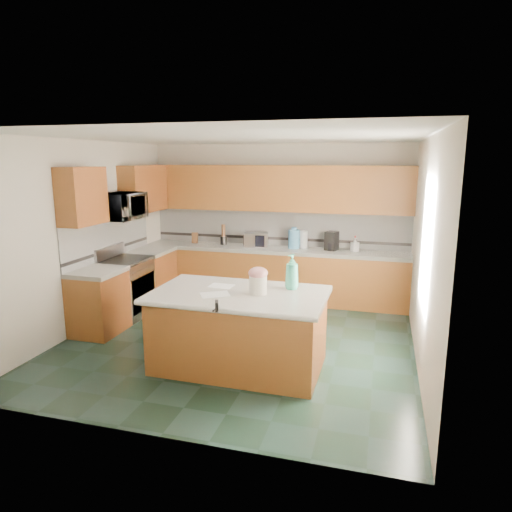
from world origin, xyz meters
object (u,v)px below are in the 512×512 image
(knife_block, at_px, (195,238))
(toaster_oven, at_px, (256,240))
(treat_jar, at_px, (258,285))
(soap_bottle_island, at_px, (292,272))
(coffee_maker, at_px, (332,241))
(island_top, at_px, (239,295))
(island_base, at_px, (239,332))

(knife_block, bearing_deg, toaster_oven, -14.51)
(treat_jar, bearing_deg, toaster_oven, 92.97)
(treat_jar, relative_size, soap_bottle_island, 0.50)
(knife_block, distance_m, coffee_maker, 2.49)
(island_top, height_order, coffee_maker, coffee_maker)
(island_top, distance_m, toaster_oven, 2.86)
(soap_bottle_island, xyz_separation_m, knife_block, (-2.30, 2.49, -0.11))
(treat_jar, xyz_separation_m, soap_bottle_island, (0.33, 0.31, 0.10))
(island_base, height_order, island_top, island_top)
(island_base, distance_m, island_top, 0.46)
(island_base, height_order, coffee_maker, coffee_maker)
(toaster_oven, bearing_deg, coffee_maker, -13.07)
(knife_block, bearing_deg, island_base, -72.61)
(toaster_oven, bearing_deg, island_base, -92.72)
(coffee_maker, bearing_deg, soap_bottle_island, -77.42)
(island_top, relative_size, coffee_maker, 6.34)
(soap_bottle_island, bearing_deg, toaster_oven, 139.37)
(treat_jar, relative_size, coffee_maker, 0.67)
(toaster_oven, bearing_deg, treat_jar, -88.27)
(island_base, bearing_deg, treat_jar, -0.20)
(treat_jar, bearing_deg, island_base, 166.14)
(toaster_oven, relative_size, coffee_maker, 1.32)
(treat_jar, relative_size, toaster_oven, 0.51)
(toaster_oven, bearing_deg, knife_block, 165.63)
(island_base, distance_m, treat_jar, 0.64)
(toaster_oven, xyz_separation_m, coffee_maker, (1.32, 0.03, 0.04))
(treat_jar, height_order, coffee_maker, coffee_maker)
(soap_bottle_island, bearing_deg, treat_jar, -112.45)
(island_top, xyz_separation_m, treat_jar, (0.23, -0.00, 0.14))
(island_top, distance_m, knife_block, 3.29)
(treat_jar, distance_m, knife_block, 3.42)
(island_top, relative_size, knife_block, 10.36)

